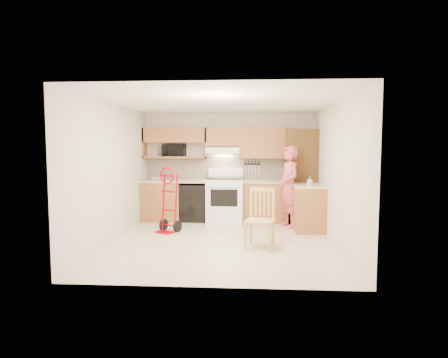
# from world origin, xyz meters

# --- Properties ---
(floor) EXTENTS (4.00, 4.50, 0.02)m
(floor) POSITION_xyz_m (0.00, 0.00, -0.01)
(floor) COLOR beige
(floor) RESTS_ON ground
(ceiling) EXTENTS (4.00, 4.50, 0.02)m
(ceiling) POSITION_xyz_m (0.00, 0.00, 2.51)
(ceiling) COLOR white
(ceiling) RESTS_ON ground
(wall_back) EXTENTS (4.00, 0.02, 2.50)m
(wall_back) POSITION_xyz_m (0.00, 2.26, 1.25)
(wall_back) COLOR beige
(wall_back) RESTS_ON ground
(wall_front) EXTENTS (4.00, 0.02, 2.50)m
(wall_front) POSITION_xyz_m (0.00, -2.26, 1.25)
(wall_front) COLOR beige
(wall_front) RESTS_ON ground
(wall_left) EXTENTS (0.02, 4.50, 2.50)m
(wall_left) POSITION_xyz_m (-2.01, 0.00, 1.25)
(wall_left) COLOR beige
(wall_left) RESTS_ON ground
(wall_right) EXTENTS (0.02, 4.50, 2.50)m
(wall_right) POSITION_xyz_m (2.01, 0.00, 1.25)
(wall_right) COLOR beige
(wall_right) RESTS_ON ground
(backsplash) EXTENTS (3.92, 0.03, 0.55)m
(backsplash) POSITION_xyz_m (0.00, 2.23, 1.20)
(backsplash) COLOR beige
(backsplash) RESTS_ON wall_back
(lower_cab_left) EXTENTS (0.90, 0.60, 0.90)m
(lower_cab_left) POSITION_xyz_m (-1.55, 1.95, 0.45)
(lower_cab_left) COLOR #996237
(lower_cab_left) RESTS_ON ground
(dishwasher) EXTENTS (0.60, 0.60, 0.85)m
(dishwasher) POSITION_xyz_m (-0.80, 1.95, 0.42)
(dishwasher) COLOR black
(dishwasher) RESTS_ON ground
(lower_cab_right) EXTENTS (1.14, 0.60, 0.90)m
(lower_cab_right) POSITION_xyz_m (0.83, 1.95, 0.45)
(lower_cab_right) COLOR #996237
(lower_cab_right) RESTS_ON ground
(countertop_left) EXTENTS (1.50, 0.63, 0.04)m
(countertop_left) POSITION_xyz_m (-1.25, 1.95, 0.92)
(countertop_left) COLOR beige
(countertop_left) RESTS_ON lower_cab_left
(countertop_right) EXTENTS (1.14, 0.63, 0.04)m
(countertop_right) POSITION_xyz_m (0.83, 1.95, 0.92)
(countertop_right) COLOR beige
(countertop_right) RESTS_ON lower_cab_right
(cab_return_right) EXTENTS (0.60, 1.00, 0.90)m
(cab_return_right) POSITION_xyz_m (1.70, 1.15, 0.45)
(cab_return_right) COLOR #996237
(cab_return_right) RESTS_ON ground
(countertop_return) EXTENTS (0.63, 1.00, 0.04)m
(countertop_return) POSITION_xyz_m (1.70, 1.15, 0.92)
(countertop_return) COLOR beige
(countertop_return) RESTS_ON cab_return_right
(pantry_tall) EXTENTS (0.70, 0.60, 2.10)m
(pantry_tall) POSITION_xyz_m (1.65, 1.95, 1.05)
(pantry_tall) COLOR brown
(pantry_tall) RESTS_ON ground
(upper_cab_left) EXTENTS (1.50, 0.33, 0.34)m
(upper_cab_left) POSITION_xyz_m (-1.25, 2.08, 1.98)
(upper_cab_left) COLOR #996237
(upper_cab_left) RESTS_ON wall_back
(upper_shelf_mw) EXTENTS (1.50, 0.33, 0.04)m
(upper_shelf_mw) POSITION_xyz_m (-1.25, 2.08, 1.47)
(upper_shelf_mw) COLOR #996237
(upper_shelf_mw) RESTS_ON wall_back
(upper_cab_center) EXTENTS (0.76, 0.33, 0.44)m
(upper_cab_center) POSITION_xyz_m (-0.12, 2.08, 1.94)
(upper_cab_center) COLOR #996237
(upper_cab_center) RESTS_ON wall_back
(upper_cab_right) EXTENTS (1.14, 0.33, 0.70)m
(upper_cab_right) POSITION_xyz_m (0.83, 2.08, 1.80)
(upper_cab_right) COLOR #996237
(upper_cab_right) RESTS_ON wall_back
(range_hood) EXTENTS (0.76, 0.46, 0.14)m
(range_hood) POSITION_xyz_m (-0.12, 2.02, 1.63)
(range_hood) COLOR white
(range_hood) RESTS_ON wall_back
(knife_strip) EXTENTS (0.40, 0.05, 0.29)m
(knife_strip) POSITION_xyz_m (0.55, 2.21, 1.24)
(knife_strip) COLOR black
(knife_strip) RESTS_ON backsplash
(microwave) EXTENTS (0.53, 0.38, 0.29)m
(microwave) POSITION_xyz_m (-1.28, 2.08, 1.63)
(microwave) COLOR black
(microwave) RESTS_ON upper_shelf_mw
(range) EXTENTS (0.82, 1.08, 1.21)m
(range) POSITION_xyz_m (-0.07, 1.80, 0.60)
(range) COLOR white
(range) RESTS_ON ground
(person) EXTENTS (0.60, 0.74, 1.74)m
(person) POSITION_xyz_m (1.32, 1.33, 0.87)
(person) COLOR #CF5556
(person) RESTS_ON ground
(hand_truck) EXTENTS (0.60, 0.58, 1.18)m
(hand_truck) POSITION_xyz_m (-1.15, 0.71, 0.59)
(hand_truck) COLOR #A9000B
(hand_truck) RESTS_ON ground
(dining_chair) EXTENTS (0.56, 0.59, 1.01)m
(dining_chair) POSITION_xyz_m (0.66, -0.38, 0.51)
(dining_chair) COLOR tan
(dining_chair) RESTS_ON ground
(soap_bottle) EXTENTS (0.10, 0.10, 0.17)m
(soap_bottle) POSITION_xyz_m (1.70, 0.96, 1.03)
(soap_bottle) COLOR white
(soap_bottle) RESTS_ON countertop_return
(bowl) EXTENTS (0.30, 0.30, 0.06)m
(bowl) POSITION_xyz_m (-1.70, 1.95, 0.97)
(bowl) COLOR white
(bowl) RESTS_ON countertop_left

